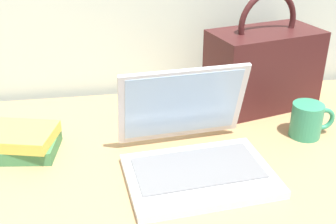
{
  "coord_description": "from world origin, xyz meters",
  "views": [
    {
      "loc": [
        -0.08,
        -0.82,
        0.57
      ],
      "look_at": [
        0.05,
        0.0,
        0.15
      ],
      "focal_mm": 45.21,
      "sensor_mm": 36.0,
      "label": 1
    }
  ],
  "objects_px": {
    "laptop": "(193,150)",
    "book_stack": "(13,141)",
    "coffee_mug": "(308,120)",
    "handbag": "(263,67)"
  },
  "relations": [
    {
      "from": "laptop",
      "to": "book_stack",
      "type": "distance_m",
      "value": 0.42
    },
    {
      "from": "coffee_mug",
      "to": "handbag",
      "type": "relative_size",
      "value": 0.35
    },
    {
      "from": "coffee_mug",
      "to": "handbag",
      "type": "distance_m",
      "value": 0.21
    },
    {
      "from": "laptop",
      "to": "handbag",
      "type": "height_order",
      "value": "handbag"
    },
    {
      "from": "coffee_mug",
      "to": "handbag",
      "type": "xyz_separation_m",
      "value": [
        -0.05,
        0.19,
        0.07
      ]
    },
    {
      "from": "handbag",
      "to": "laptop",
      "type": "bearing_deg",
      "value": -132.16
    },
    {
      "from": "handbag",
      "to": "book_stack",
      "type": "distance_m",
      "value": 0.69
    },
    {
      "from": "handbag",
      "to": "book_stack",
      "type": "height_order",
      "value": "handbag"
    },
    {
      "from": "coffee_mug",
      "to": "book_stack",
      "type": "distance_m",
      "value": 0.72
    },
    {
      "from": "book_stack",
      "to": "laptop",
      "type": "bearing_deg",
      "value": -17.26
    }
  ]
}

